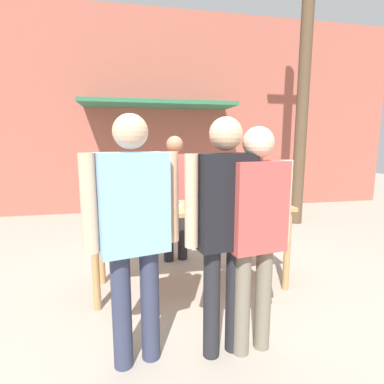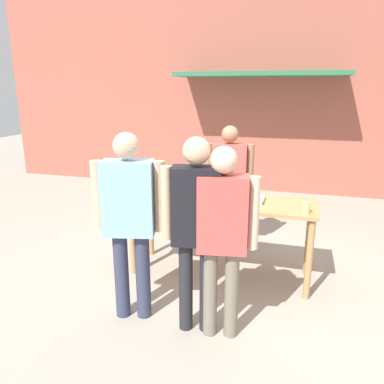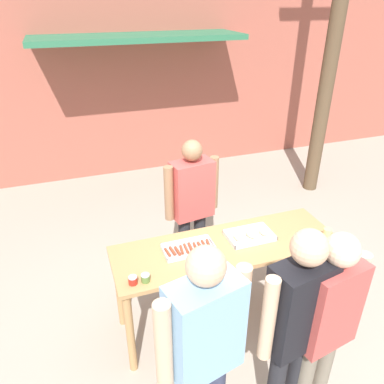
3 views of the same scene
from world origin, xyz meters
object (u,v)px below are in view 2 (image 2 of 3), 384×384
object	(u,v)px
food_tray_buns	(244,199)
person_server_behind_table	(229,178)
person_customer_holding_hotdog	(129,212)
condiment_jar_mustard	(138,196)
condiment_jar_ketchup	(146,197)
person_customer_with_cup	(222,228)
food_tray_sausages	(192,195)
person_customer_waiting_in_line	(196,220)
beer_cup	(306,208)

from	to	relation	value
food_tray_buns	person_server_behind_table	size ratio (longest dim) A/B	0.26
food_tray_buns	person_customer_holding_hotdog	world-z (taller)	person_customer_holding_hotdog
person_server_behind_table	condiment_jar_mustard	bearing A→B (deg)	-138.71
condiment_jar_ketchup	person_customer_holding_hotdog	distance (m)	0.86
food_tray_buns	person_customer_with_cup	xyz separation A→B (m)	(-0.01, -1.16, 0.08)
food_tray_buns	person_customer_holding_hotdog	distance (m)	1.42
person_customer_with_cup	condiment_jar_ketchup	bearing A→B (deg)	-49.10
person_customer_with_cup	person_customer_holding_hotdog	bearing A→B (deg)	-12.90
condiment_jar_mustard	person_customer_holding_hotdog	distance (m)	0.89
condiment_jar_mustard	person_customer_holding_hotdog	size ratio (longest dim) A/B	0.04
food_tray_sausages	person_customer_waiting_in_line	bearing A→B (deg)	-72.07
beer_cup	person_customer_waiting_in_line	xyz separation A→B (m)	(-0.91, -0.87, 0.08)
person_server_behind_table	person_customer_waiting_in_line	distance (m)	1.89
food_tray_sausages	food_tray_buns	bearing A→B (deg)	-0.14
person_server_behind_table	person_customer_holding_hotdog	distance (m)	1.95
person_customer_waiting_in_line	beer_cup	bearing A→B (deg)	-146.63
condiment_jar_mustard	condiment_jar_ketchup	world-z (taller)	same
condiment_jar_ketchup	beer_cup	bearing A→B (deg)	0.28
condiment_jar_mustard	beer_cup	world-z (taller)	beer_cup
food_tray_buns	person_customer_holding_hotdog	bearing A→B (deg)	-128.64
person_server_behind_table	person_customer_holding_hotdog	bearing A→B (deg)	-115.68
beer_cup	person_server_behind_table	xyz separation A→B (m)	(-0.99, 1.02, 0.01)
condiment_jar_ketchup	person_server_behind_table	world-z (taller)	person_server_behind_table
condiment_jar_mustard	person_server_behind_table	bearing A→B (deg)	50.04
food_tray_sausages	person_customer_holding_hotdog	size ratio (longest dim) A/B	0.26
person_customer_with_cup	person_customer_waiting_in_line	bearing A→B (deg)	-14.62
food_tray_buns	person_customer_with_cup	distance (m)	1.16
food_tray_buns	condiment_jar_mustard	distance (m)	1.21
person_customer_holding_hotdog	person_customer_waiting_in_line	size ratio (longest dim) A/B	1.01
food_tray_sausages	condiment_jar_ketchup	bearing A→B (deg)	-148.88
beer_cup	person_server_behind_table	world-z (taller)	person_server_behind_table
person_customer_holding_hotdog	beer_cup	bearing A→B (deg)	-164.88
food_tray_sausages	person_customer_with_cup	xyz separation A→B (m)	(0.60, -1.16, 0.08)
food_tray_buns	condiment_jar_ketchup	bearing A→B (deg)	-165.47
person_customer_holding_hotdog	person_customer_with_cup	size ratio (longest dim) A/B	1.04
beer_cup	food_tray_buns	bearing A→B (deg)	157.97
condiment_jar_mustard	beer_cup	bearing A→B (deg)	0.02
beer_cup	person_customer_holding_hotdog	bearing A→B (deg)	-151.67
beer_cup	person_customer_with_cup	bearing A→B (deg)	-127.35
person_customer_waiting_in_line	person_customer_holding_hotdog	bearing A→B (deg)	-13.04
beer_cup	person_customer_holding_hotdog	xyz separation A→B (m)	(-1.55, -0.84, 0.08)
food_tray_sausages	beer_cup	distance (m)	1.31
person_customer_holding_hotdog	person_customer_waiting_in_line	xyz separation A→B (m)	(0.64, -0.03, 0.00)
food_tray_buns	person_customer_with_cup	world-z (taller)	person_customer_with_cup
person_customer_with_cup	person_customer_waiting_in_line	xyz separation A→B (m)	(-0.23, 0.02, 0.04)
condiment_jar_mustard	person_server_behind_table	distance (m)	1.34
person_customer_with_cup	food_tray_sausages	bearing A→B (deg)	-72.15
food_tray_buns	person_customer_waiting_in_line	bearing A→B (deg)	-102.02
condiment_jar_ketchup	beer_cup	size ratio (longest dim) A/B	0.63
beer_cup	person_customer_holding_hotdog	distance (m)	1.77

